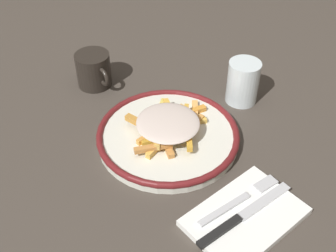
# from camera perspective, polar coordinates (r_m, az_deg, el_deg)

# --- Properties ---
(ground_plane) EXTENTS (2.60, 2.60, 0.00)m
(ground_plane) POSITION_cam_1_polar(r_m,az_deg,el_deg) (0.88, -0.00, -1.95)
(ground_plane) COLOR #423A33
(plate) EXTENTS (0.29, 0.29, 0.03)m
(plate) POSITION_cam_1_polar(r_m,az_deg,el_deg) (0.87, -0.00, -1.28)
(plate) COLOR silver
(plate) RESTS_ON ground_plane
(fries_heap) EXTENTS (0.17, 0.21, 0.04)m
(fries_heap) POSITION_cam_1_polar(r_m,az_deg,el_deg) (0.85, 0.22, 0.26)
(fries_heap) COLOR #DAAD55
(fries_heap) RESTS_ON plate
(napkin) EXTENTS (0.14, 0.20, 0.01)m
(napkin) POSITION_cam_1_polar(r_m,az_deg,el_deg) (0.75, 10.35, -11.97)
(napkin) COLOR white
(napkin) RESTS_ON ground_plane
(fork) EXTENTS (0.02, 0.18, 0.01)m
(fork) POSITION_cam_1_polar(r_m,az_deg,el_deg) (0.76, 9.60, -9.82)
(fork) COLOR silver
(fork) RESTS_ON napkin
(knife) EXTENTS (0.02, 0.21, 0.01)m
(knife) POSITION_cam_1_polar(r_m,az_deg,el_deg) (0.73, 9.38, -12.28)
(knife) COLOR black
(knife) RESTS_ON napkin
(water_glass) EXTENTS (0.07, 0.07, 0.10)m
(water_glass) POSITION_cam_1_polar(r_m,az_deg,el_deg) (0.97, 10.06, 5.86)
(water_glass) COLOR silver
(water_glass) RESTS_ON ground_plane
(coffee_mug) EXTENTS (0.11, 0.08, 0.08)m
(coffee_mug) POSITION_cam_1_polar(r_m,az_deg,el_deg) (1.02, -9.97, 7.46)
(coffee_mug) COLOR black
(coffee_mug) RESTS_ON ground_plane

